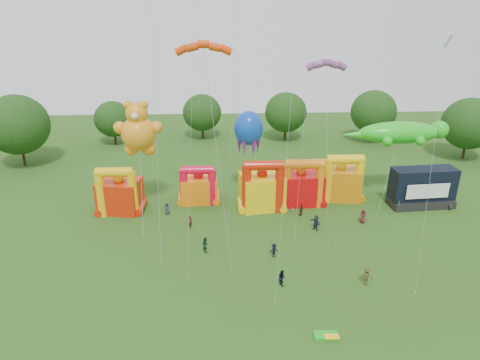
{
  "coord_description": "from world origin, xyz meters",
  "views": [
    {
      "loc": [
        -4.59,
        -25.9,
        25.55
      ],
      "look_at": [
        -2.63,
        18.0,
        7.4
      ],
      "focal_mm": 32.0,
      "sensor_mm": 36.0,
      "label": 1
    }
  ],
  "objects_px": {
    "octopus_kite": "(264,165)",
    "bouncy_castle_2": "(262,189)",
    "teddy_bear_kite": "(140,155)",
    "spectator_0": "(167,208)",
    "bouncy_castle_0": "(119,194)",
    "stage_trailer": "(422,188)",
    "spectator_4": "(301,210)",
    "gecko_kite": "(392,161)"
  },
  "relations": [
    {
      "from": "bouncy_castle_0",
      "to": "octopus_kite",
      "type": "xyz_separation_m",
      "value": [
        19.29,
        2.82,
        2.58
      ]
    },
    {
      "from": "bouncy_castle_2",
      "to": "teddy_bear_kite",
      "type": "xyz_separation_m",
      "value": [
        -15.53,
        -0.83,
        5.39
      ]
    },
    {
      "from": "octopus_kite",
      "to": "spectator_0",
      "type": "xyz_separation_m",
      "value": [
        -13.07,
        -4.03,
        -4.28
      ]
    },
    {
      "from": "spectator_0",
      "to": "bouncy_castle_0",
      "type": "bearing_deg",
      "value": 170.5
    },
    {
      "from": "octopus_kite",
      "to": "spectator_0",
      "type": "distance_m",
      "value": 14.33
    },
    {
      "from": "gecko_kite",
      "to": "spectator_4",
      "type": "bearing_deg",
      "value": -163.51
    },
    {
      "from": "octopus_kite",
      "to": "gecko_kite",
      "type": "bearing_deg",
      "value": -5.15
    },
    {
      "from": "bouncy_castle_0",
      "to": "bouncy_castle_2",
      "type": "distance_m",
      "value": 18.78
    },
    {
      "from": "stage_trailer",
      "to": "gecko_kite",
      "type": "xyz_separation_m",
      "value": [
        -4.12,
        1.38,
        3.37
      ]
    },
    {
      "from": "stage_trailer",
      "to": "spectator_0",
      "type": "xyz_separation_m",
      "value": [
        -34.22,
        -1.12,
        -1.79
      ]
    },
    {
      "from": "teddy_bear_kite",
      "to": "stage_trailer",
      "type": "bearing_deg",
      "value": 0.9
    },
    {
      "from": "octopus_kite",
      "to": "teddy_bear_kite",
      "type": "bearing_deg",
      "value": -167.7
    },
    {
      "from": "bouncy_castle_2",
      "to": "gecko_kite",
      "type": "bearing_deg",
      "value": 3.72
    },
    {
      "from": "bouncy_castle_0",
      "to": "spectator_0",
      "type": "height_order",
      "value": "bouncy_castle_0"
    },
    {
      "from": "gecko_kite",
      "to": "spectator_4",
      "type": "height_order",
      "value": "gecko_kite"
    },
    {
      "from": "bouncy_castle_2",
      "to": "spectator_0",
      "type": "height_order",
      "value": "bouncy_castle_2"
    },
    {
      "from": "bouncy_castle_2",
      "to": "spectator_4",
      "type": "bearing_deg",
      "value": -28.01
    },
    {
      "from": "stage_trailer",
      "to": "spectator_0",
      "type": "distance_m",
      "value": 34.28
    },
    {
      "from": "stage_trailer",
      "to": "gecko_kite",
      "type": "relative_size",
      "value": 0.59
    },
    {
      "from": "spectator_0",
      "to": "spectator_4",
      "type": "xyz_separation_m",
      "value": [
        17.45,
        -1.25,
        0.02
      ]
    },
    {
      "from": "bouncy_castle_0",
      "to": "stage_trailer",
      "type": "distance_m",
      "value": 40.44
    },
    {
      "from": "stage_trailer",
      "to": "teddy_bear_kite",
      "type": "relative_size",
      "value": 0.6
    },
    {
      "from": "spectator_0",
      "to": "spectator_4",
      "type": "bearing_deg",
      "value": -2.56
    },
    {
      "from": "octopus_kite",
      "to": "bouncy_castle_2",
      "type": "bearing_deg",
      "value": -100.94
    },
    {
      "from": "bouncy_castle_2",
      "to": "spectator_0",
      "type": "xyz_separation_m",
      "value": [
        -12.55,
        -1.36,
        -1.9
      ]
    },
    {
      "from": "stage_trailer",
      "to": "bouncy_castle_0",
      "type": "bearing_deg",
      "value": 179.87
    },
    {
      "from": "teddy_bear_kite",
      "to": "octopus_kite",
      "type": "bearing_deg",
      "value": 12.3
    },
    {
      "from": "stage_trailer",
      "to": "spectator_4",
      "type": "distance_m",
      "value": 17.02
    },
    {
      "from": "bouncy_castle_0",
      "to": "spectator_4",
      "type": "height_order",
      "value": "bouncy_castle_0"
    },
    {
      "from": "bouncy_castle_2",
      "to": "teddy_bear_kite",
      "type": "bearing_deg",
      "value": -176.96
    },
    {
      "from": "teddy_bear_kite",
      "to": "bouncy_castle_2",
      "type": "bearing_deg",
      "value": 3.04
    },
    {
      "from": "spectator_4",
      "to": "teddy_bear_kite",
      "type": "bearing_deg",
      "value": -54.39
    },
    {
      "from": "bouncy_castle_2",
      "to": "spectator_0",
      "type": "relative_size",
      "value": 4.39
    },
    {
      "from": "bouncy_castle_0",
      "to": "octopus_kite",
      "type": "height_order",
      "value": "octopus_kite"
    },
    {
      "from": "teddy_bear_kite",
      "to": "spectator_4",
      "type": "distance_m",
      "value": 21.76
    },
    {
      "from": "gecko_kite",
      "to": "octopus_kite",
      "type": "relative_size",
      "value": 1.2
    },
    {
      "from": "bouncy_castle_0",
      "to": "gecko_kite",
      "type": "height_order",
      "value": "gecko_kite"
    },
    {
      "from": "bouncy_castle_2",
      "to": "spectator_4",
      "type": "relative_size",
      "value": 4.3
    },
    {
      "from": "bouncy_castle_0",
      "to": "gecko_kite",
      "type": "distance_m",
      "value": 36.51
    },
    {
      "from": "teddy_bear_kite",
      "to": "spectator_4",
      "type": "relative_size",
      "value": 8.78
    },
    {
      "from": "spectator_0",
      "to": "spectator_4",
      "type": "relative_size",
      "value": 0.98
    },
    {
      "from": "bouncy_castle_2",
      "to": "spectator_0",
      "type": "distance_m",
      "value": 12.77
    }
  ]
}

